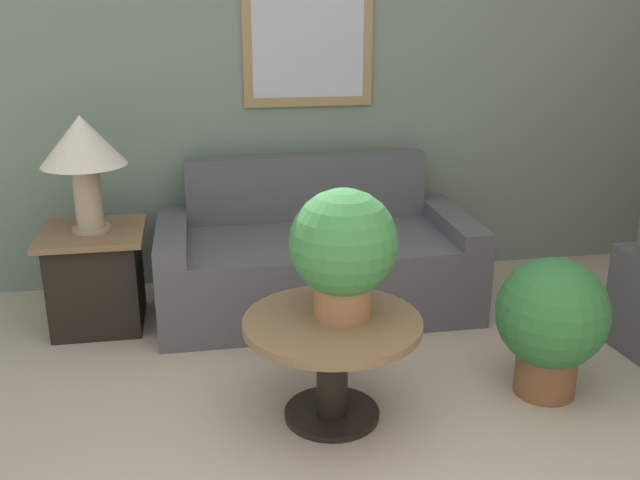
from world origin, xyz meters
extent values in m
cube|color=slate|center=(0.00, 2.98, 1.30)|extent=(7.51, 0.06, 2.60)
cube|color=#997A4C|center=(0.19, 2.94, 1.59)|extent=(0.84, 0.03, 0.82)
cube|color=#B2BCC6|center=(0.19, 2.93, 1.59)|extent=(0.72, 0.01, 0.70)
cube|color=#4C4C51|center=(0.15, 2.36, 0.24)|extent=(1.55, 0.93, 0.48)
cube|color=#4C4C51|center=(0.15, 2.74, 0.69)|extent=(1.55, 0.16, 0.42)
cube|color=#4C4C51|center=(-0.72, 2.36, 0.29)|extent=(0.18, 0.93, 0.58)
cube|color=#4C4C51|center=(1.02, 2.36, 0.29)|extent=(0.18, 0.93, 0.58)
cylinder|color=black|center=(0.01, 1.14, 0.01)|extent=(0.44, 0.44, 0.03)
cylinder|color=black|center=(0.01, 1.14, 0.24)|extent=(0.15, 0.15, 0.43)
cylinder|color=brown|center=(0.01, 1.14, 0.48)|extent=(0.81, 0.81, 0.04)
cube|color=black|center=(-1.16, 2.35, 0.28)|extent=(0.50, 0.50, 0.56)
cube|color=brown|center=(-1.16, 2.35, 0.57)|extent=(0.59, 0.59, 0.03)
cylinder|color=tan|center=(-1.16, 2.35, 0.60)|extent=(0.22, 0.22, 0.02)
cylinder|color=tan|center=(-1.16, 2.35, 0.79)|extent=(0.15, 0.15, 0.36)
cone|color=beige|center=(-1.16, 2.35, 1.11)|extent=(0.47, 0.47, 0.28)
cylinder|color=#9E6B42|center=(0.07, 1.17, 0.58)|extent=(0.26, 0.26, 0.17)
sphere|color=#387A3D|center=(0.07, 1.17, 0.85)|extent=(0.48, 0.48, 0.48)
cylinder|color=brown|center=(1.09, 1.17, 0.11)|extent=(0.30, 0.30, 0.23)
sphere|color=#2D6B33|center=(1.09, 1.17, 0.43)|extent=(0.54, 0.54, 0.54)
camera|label=1|loc=(-0.54, -1.70, 1.86)|focal=40.00mm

